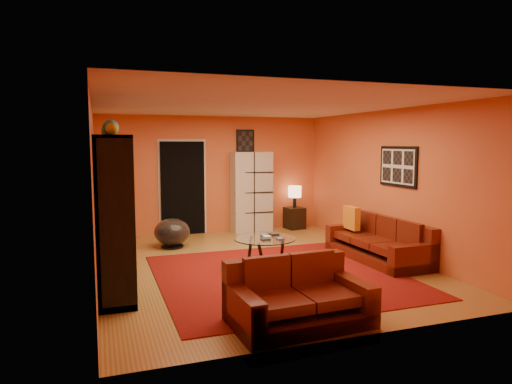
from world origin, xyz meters
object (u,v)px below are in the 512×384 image
object	(u,v)px
coffee_table	(265,241)
bowl_chair	(172,232)
entertainment_unit	(112,208)
loveseat	(296,297)
table_lamp	(295,192)
storage_cabinet	(251,192)
sofa	(381,243)
side_table	(295,218)
tv	(115,213)

from	to	relation	value
coffee_table	bowl_chair	xyz separation A→B (m)	(-1.16, 2.00, -0.15)
entertainment_unit	bowl_chair	world-z (taller)	entertainment_unit
entertainment_unit	bowl_chair	xyz separation A→B (m)	(1.14, 1.73, -0.75)
loveseat	table_lamp	bearing A→B (deg)	-26.80
bowl_chair	entertainment_unit	bearing A→B (deg)	-123.33
storage_cabinet	table_lamp	bearing A→B (deg)	-5.37
loveseat	table_lamp	distance (m)	5.68
loveseat	table_lamp	world-z (taller)	table_lamp
loveseat	table_lamp	size ratio (longest dim) A/B	3.05
storage_cabinet	table_lamp	world-z (taller)	storage_cabinet
sofa	bowl_chair	distance (m)	3.88
sofa	loveseat	size ratio (longest dim) A/B	1.35
entertainment_unit	loveseat	size ratio (longest dim) A/B	1.93
table_lamp	coffee_table	bearing A→B (deg)	-121.76
coffee_table	side_table	world-z (taller)	coffee_table
storage_cabinet	side_table	distance (m)	1.24
bowl_chair	side_table	size ratio (longest dim) A/B	1.37
tv	coffee_table	xyz separation A→B (m)	(2.25, -0.22, -0.53)
storage_cabinet	bowl_chair	distance (m)	2.33
entertainment_unit	tv	bearing A→B (deg)	-43.49
entertainment_unit	tv	distance (m)	0.09
coffee_table	entertainment_unit	bearing A→B (deg)	173.40
sofa	coffee_table	xyz separation A→B (m)	(-2.11, 0.09, 0.16)
tv	sofa	world-z (taller)	tv
loveseat	bowl_chair	bearing A→B (deg)	7.19
storage_cabinet	bowl_chair	world-z (taller)	storage_cabinet
entertainment_unit	bowl_chair	distance (m)	2.20
bowl_chair	side_table	world-z (taller)	bowl_chair
tv	loveseat	size ratio (longest dim) A/B	0.59
sofa	entertainment_unit	bearing A→B (deg)	173.90
table_lamp	side_table	bearing A→B (deg)	0.00
entertainment_unit	table_lamp	size ratio (longest dim) A/B	5.90
bowl_chair	table_lamp	bearing A→B (deg)	18.63
tv	side_table	size ratio (longest dim) A/B	1.84
sofa	side_table	xyz separation A→B (m)	(-0.25, 3.11, -0.04)
sofa	coffee_table	size ratio (longest dim) A/B	2.12
tv	bowl_chair	distance (m)	2.19
storage_cabinet	side_table	bearing A→B (deg)	-5.37
bowl_chair	side_table	bearing A→B (deg)	18.63
coffee_table	bowl_chair	bearing A→B (deg)	120.16
table_lamp	loveseat	bearing A→B (deg)	-113.86
sofa	table_lamp	size ratio (longest dim) A/B	4.11
loveseat	storage_cabinet	size ratio (longest dim) A/B	0.86
tv	table_lamp	bearing A→B (deg)	-55.79
entertainment_unit	table_lamp	world-z (taller)	entertainment_unit
coffee_table	bowl_chair	world-z (taller)	bowl_chair
storage_cabinet	tv	bearing A→B (deg)	-139.73
sofa	bowl_chair	size ratio (longest dim) A/B	3.05
entertainment_unit	loveseat	xyz separation A→B (m)	(1.88, -2.42, -0.77)
entertainment_unit	side_table	world-z (taller)	entertainment_unit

